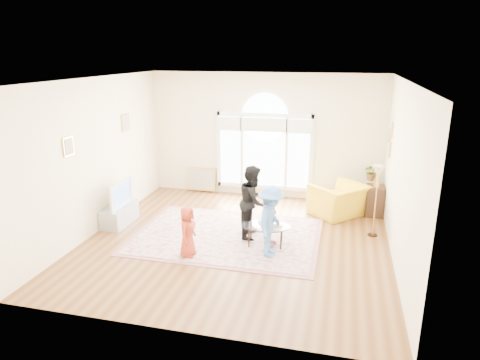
% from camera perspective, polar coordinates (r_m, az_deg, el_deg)
% --- Properties ---
extents(ground, '(6.00, 6.00, 0.00)m').
position_cam_1_polar(ground, '(8.74, -0.52, -8.18)').
color(ground, '#593215').
rests_on(ground, ground).
extents(room_shell, '(6.00, 6.00, 6.00)m').
position_cam_1_polar(room_shell, '(10.90, 3.17, 5.53)').
color(room_shell, beige).
rests_on(room_shell, ground).
extents(area_rug, '(3.60, 2.60, 0.02)m').
position_cam_1_polar(area_rug, '(8.98, -1.76, -7.42)').
color(area_rug, beige).
rests_on(area_rug, ground).
extents(rug_border, '(3.80, 2.80, 0.01)m').
position_cam_1_polar(rug_border, '(8.98, -1.76, -7.44)').
color(rug_border, '#9A5D61').
rests_on(rug_border, ground).
extents(tv_console, '(0.45, 1.00, 0.42)m').
position_cam_1_polar(tv_console, '(9.90, -15.76, -4.47)').
color(tv_console, '#9C9EA4').
rests_on(tv_console, ground).
extents(television, '(0.16, 0.97, 0.56)m').
position_cam_1_polar(television, '(9.73, -15.94, -1.79)').
color(television, black).
rests_on(television, tv_console).
extents(coffee_table, '(1.03, 0.71, 0.54)m').
position_cam_1_polar(coffee_table, '(8.44, 3.46, -6.21)').
color(coffee_table, silver).
rests_on(coffee_table, ground).
extents(armchair, '(1.52, 1.52, 0.75)m').
position_cam_1_polar(armchair, '(10.21, 13.02, -2.64)').
color(armchair, yellow).
rests_on(armchair, ground).
extents(side_cabinet, '(0.40, 0.50, 0.70)m').
position_cam_1_polar(side_cabinet, '(10.47, 17.50, -2.63)').
color(side_cabinet, black).
rests_on(side_cabinet, ground).
extents(floor_lamp, '(0.32, 0.32, 1.51)m').
position_cam_1_polar(floor_lamp, '(9.00, 17.91, 0.44)').
color(floor_lamp, black).
rests_on(floor_lamp, ground).
extents(plant_pedestal, '(0.20, 0.20, 0.70)m').
position_cam_1_polar(plant_pedestal, '(10.92, 16.95, -1.79)').
color(plant_pedestal, white).
rests_on(plant_pedestal, ground).
extents(potted_plant, '(0.45, 0.41, 0.42)m').
position_cam_1_polar(potted_plant, '(10.76, 17.20, 1.05)').
color(potted_plant, '#33722D').
rests_on(potted_plant, plant_pedestal).
extents(leaning_picture, '(0.80, 0.14, 0.62)m').
position_cam_1_polar(leaning_picture, '(11.79, -5.08, -1.54)').
color(leaning_picture, tan).
rests_on(leaning_picture, ground).
extents(child_red, '(0.32, 0.48, 0.97)m').
position_cam_1_polar(child_red, '(8.00, -7.01, -6.81)').
color(child_red, '#B13924').
rests_on(child_red, area_rug).
extents(child_black, '(0.60, 0.75, 1.50)m').
position_cam_1_polar(child_black, '(8.69, 1.76, -2.88)').
color(child_black, black).
rests_on(child_black, area_rug).
extents(child_pink, '(0.42, 0.72, 1.15)m').
position_cam_1_polar(child_pink, '(8.33, 3.87, -5.06)').
color(child_pink, '#CB8AA3').
rests_on(child_pink, area_rug).
extents(child_blue, '(0.59, 0.92, 1.35)m').
position_cam_1_polar(child_blue, '(7.90, 4.16, -5.52)').
color(child_blue, '#4E87DC').
rests_on(child_blue, area_rug).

